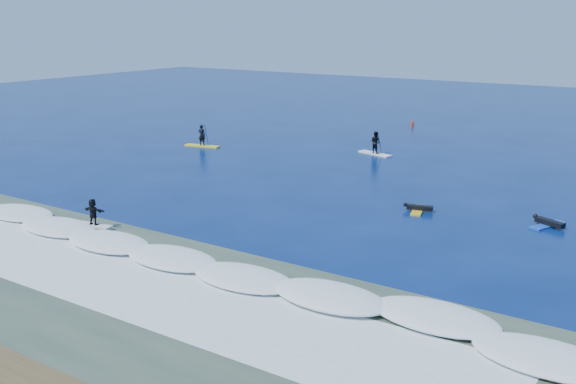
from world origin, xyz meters
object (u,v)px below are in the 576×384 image
Objects in this scene: sup_paddler_left at (202,139)px; wave_surfer at (93,214)px; prone_paddler_near at (418,209)px; prone_paddler_far at (548,223)px; sup_paddler_center at (375,144)px; marker_buoy at (412,124)px.

wave_surfer is at bearing -75.56° from sup_paddler_left.
prone_paddler_near is 0.93× the size of prone_paddler_far.
sup_paddler_left reaches higher than prone_paddler_near.
sup_paddler_center is 4.53× the size of marker_buoy.
wave_surfer is at bearing 148.07° from prone_paddler_far.
wave_surfer is (-3.98, -25.14, 0.03)m from sup_paddler_center.
sup_paddler_left is at bearing 101.01° from prone_paddler_far.
prone_paddler_near is 29.79m from marker_buoy.
sup_paddler_left is 14.67m from sup_paddler_center.
sup_paddler_center reaches higher than prone_paddler_near.
marker_buoy is (-11.67, 27.41, 0.15)m from prone_paddler_near.
sup_paddler_center is (13.75, 5.10, 0.12)m from sup_paddler_left.
sup_paddler_center is at bearing 20.45° from prone_paddler_near.
sup_paddler_center is 1.34× the size of prone_paddler_far.
sup_paddler_center is at bearing -79.07° from marker_buoy.
prone_paddler_far is (6.76, 1.15, 0.01)m from prone_paddler_near.
sup_paddler_center is at bearing 76.80° from prone_paddler_far.
sup_paddler_center is 25.45m from wave_surfer.
sup_paddler_center is 14.71m from marker_buoy.
sup_paddler_center is 15.74m from prone_paddler_near.
prone_paddler_far is 23.72m from wave_surfer.
wave_surfer is 3.02× the size of marker_buoy.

